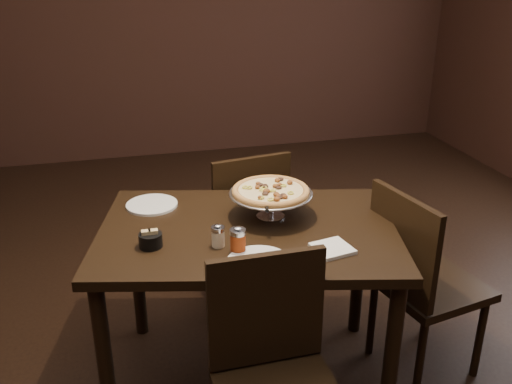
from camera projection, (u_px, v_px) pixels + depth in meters
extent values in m
cube|color=black|center=(246.00, 383.00, 2.78)|extent=(6.00, 7.00, 0.02)
cube|color=#321B13|center=(157.00, 12.00, 5.35)|extent=(6.00, 0.02, 2.80)
cube|color=black|center=(248.00, 232.00, 2.51)|extent=(1.47, 1.15, 0.04)
cylinder|color=black|center=(105.00, 364.00, 2.32)|extent=(0.07, 0.07, 0.77)
cylinder|color=black|center=(391.00, 361.00, 2.34)|extent=(0.07, 0.07, 0.77)
cylinder|color=black|center=(137.00, 270.00, 3.00)|extent=(0.07, 0.07, 0.77)
cylinder|color=black|center=(359.00, 268.00, 3.02)|extent=(0.07, 0.07, 0.77)
cylinder|color=silver|center=(270.00, 216.00, 2.60)|extent=(0.13, 0.13, 0.01)
cylinder|color=silver|center=(271.00, 205.00, 2.58)|extent=(0.03, 0.03, 0.10)
cylinder|color=silver|center=(271.00, 194.00, 2.56)|extent=(0.09, 0.09, 0.01)
cylinder|color=#A1A1A6|center=(271.00, 193.00, 2.56)|extent=(0.37, 0.37, 0.01)
torus|color=#A1A1A6|center=(271.00, 193.00, 2.56)|extent=(0.38, 0.38, 0.01)
cylinder|color=olive|center=(271.00, 192.00, 2.56)|extent=(0.34, 0.34, 0.01)
torus|color=olive|center=(271.00, 191.00, 2.56)|extent=(0.35, 0.35, 0.03)
cylinder|color=tan|center=(271.00, 190.00, 2.55)|extent=(0.29, 0.29, 0.01)
cylinder|color=#F2E4BC|center=(218.00, 238.00, 2.34)|extent=(0.05, 0.05, 0.07)
cylinder|color=silver|center=(218.00, 229.00, 2.32)|extent=(0.06, 0.06, 0.02)
ellipsoid|color=silver|center=(218.00, 226.00, 2.31)|extent=(0.03, 0.03, 0.01)
cylinder|color=maroon|center=(238.00, 243.00, 2.28)|extent=(0.06, 0.06, 0.08)
cylinder|color=silver|center=(238.00, 232.00, 2.26)|extent=(0.07, 0.07, 0.02)
ellipsoid|color=silver|center=(238.00, 228.00, 2.26)|extent=(0.04, 0.04, 0.01)
cylinder|color=black|center=(151.00, 240.00, 2.33)|extent=(0.10, 0.10, 0.06)
cube|color=tan|center=(146.00, 238.00, 2.32)|extent=(0.04, 0.03, 0.06)
cube|color=tan|center=(154.00, 237.00, 2.33)|extent=(0.04, 0.03, 0.06)
cube|color=white|center=(332.00, 249.00, 2.31)|extent=(0.17, 0.17, 0.02)
cylinder|color=white|center=(152.00, 205.00, 2.72)|extent=(0.24, 0.24, 0.01)
cylinder|color=white|center=(259.00, 262.00, 2.22)|extent=(0.25, 0.25, 0.01)
cone|color=silver|center=(267.00, 207.00, 2.41)|extent=(0.12, 0.12, 0.00)
cylinder|color=black|center=(267.00, 206.00, 2.41)|extent=(0.04, 0.11, 0.02)
cube|color=black|center=(238.00, 227.00, 3.32)|extent=(0.51, 0.51, 0.04)
cube|color=black|center=(252.00, 198.00, 3.05)|extent=(0.44, 0.10, 0.46)
cylinder|color=black|center=(254.00, 243.00, 3.63)|extent=(0.04, 0.04, 0.43)
cylinder|color=black|center=(201.00, 255.00, 3.50)|extent=(0.04, 0.04, 0.43)
cylinder|color=black|center=(279.00, 270.00, 3.33)|extent=(0.04, 0.04, 0.43)
cylinder|color=black|center=(221.00, 283.00, 3.20)|extent=(0.04, 0.04, 0.43)
cube|color=black|center=(266.00, 309.00, 2.10)|extent=(0.44, 0.04, 0.46)
cube|color=black|center=(430.00, 286.00, 2.72)|extent=(0.53, 0.53, 0.04)
cube|color=black|center=(402.00, 245.00, 2.54)|extent=(0.12, 0.45, 0.47)
cylinder|color=black|center=(480.00, 338.00, 2.74)|extent=(0.04, 0.04, 0.44)
cylinder|color=black|center=(428.00, 300.00, 3.04)|extent=(0.04, 0.04, 0.44)
cylinder|color=black|center=(420.00, 360.00, 2.59)|extent=(0.04, 0.04, 0.44)
cylinder|color=black|center=(372.00, 317.00, 2.90)|extent=(0.04, 0.04, 0.44)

